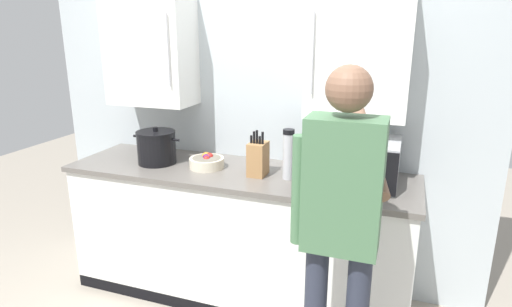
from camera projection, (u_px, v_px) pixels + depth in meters
back_wall_tiled at (254, 84)px, 3.07m from camera, size 3.34×0.44×2.84m
counter_unit at (238, 234)px, 3.06m from camera, size 2.38×0.69×0.95m
microwave_oven at (351, 161)px, 2.67m from camera, size 0.53×0.77×0.28m
fruit_bowl at (207, 162)px, 2.98m from camera, size 0.24×0.24×0.10m
knife_block at (258, 158)px, 2.81m from camera, size 0.11×0.15×0.31m
stock_pot at (157, 147)px, 3.06m from camera, size 0.37×0.28×0.26m
thermos_flask at (288, 154)px, 2.72m from camera, size 0.07×0.07×0.33m
person_figure at (341, 220)px, 1.96m from camera, size 0.44×0.60×1.74m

